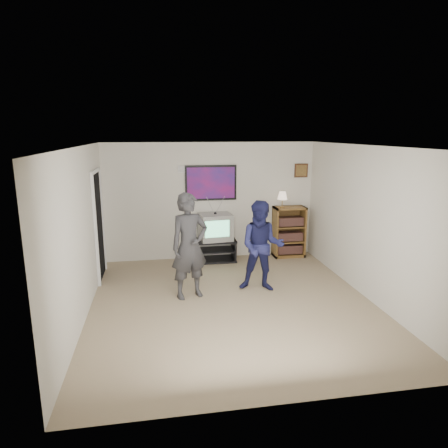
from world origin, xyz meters
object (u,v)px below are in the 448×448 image
object	(u,v)px
crt_television	(215,227)
person_tall	(189,246)
bookshelf	(289,232)
media_stand	(214,250)
person_short	(262,246)

from	to	relation	value
crt_television	person_tall	world-z (taller)	person_tall
crt_television	bookshelf	world-z (taller)	bookshelf
media_stand	crt_television	world-z (taller)	crt_television
bookshelf	person_tall	bearing A→B (deg)	-141.32
crt_television	media_stand	bearing A→B (deg)	173.69
person_tall	crt_television	bearing A→B (deg)	50.15
media_stand	person_short	distance (m)	1.92
crt_television	bookshelf	xyz separation A→B (m)	(1.65, 0.05, -0.19)
media_stand	crt_television	distance (m)	0.51
person_tall	person_short	size ratio (longest dim) A/B	1.11
media_stand	bookshelf	xyz separation A→B (m)	(1.69, 0.05, 0.32)
media_stand	bookshelf	bearing A→B (deg)	2.43
person_short	person_tall	bearing A→B (deg)	-159.81
person_tall	media_stand	bearing A→B (deg)	51.24
media_stand	person_tall	distance (m)	2.05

